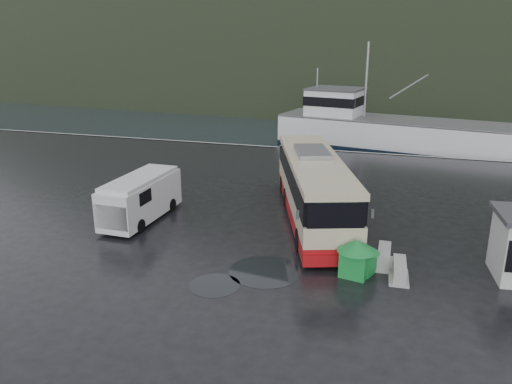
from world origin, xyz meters
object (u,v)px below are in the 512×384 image
(waste_bin_left, at_px, (355,275))
(dome_tent, at_px, (337,253))
(coach_bus, at_px, (313,218))
(fishing_trawler, at_px, (393,139))
(jersey_barrier_a, at_px, (398,279))
(white_van, at_px, (143,219))
(jersey_barrier_c, at_px, (507,265))
(waste_bin_right, at_px, (362,272))
(jersey_barrier_b, at_px, (383,265))

(waste_bin_left, xyz_separation_m, dome_tent, (-0.98, 1.94, 0.00))
(coach_bus, height_order, fishing_trawler, fishing_trawler)
(coach_bus, relative_size, jersey_barrier_a, 8.10)
(coach_bus, xyz_separation_m, white_van, (-8.72, -2.79, 0.00))
(waste_bin_left, height_order, jersey_barrier_c, waste_bin_left)
(waste_bin_right, height_order, dome_tent, waste_bin_right)
(waste_bin_right, relative_size, dome_tent, 0.47)
(dome_tent, bearing_deg, white_van, 172.47)
(dome_tent, relative_size, jersey_barrier_a, 1.79)
(coach_bus, distance_m, white_van, 9.16)
(coach_bus, relative_size, waste_bin_left, 8.08)
(waste_bin_right, xyz_separation_m, jersey_barrier_a, (1.46, -0.18, 0.00))
(jersey_barrier_b, distance_m, jersey_barrier_c, 5.36)
(white_van, height_order, jersey_barrier_a, white_van)
(waste_bin_left, bearing_deg, coach_bus, 115.10)
(white_van, xyz_separation_m, jersey_barrier_a, (13.33, -3.17, 0.00))
(jersey_barrier_a, relative_size, fishing_trawler, 0.06)
(white_van, bearing_deg, waste_bin_left, -14.64)
(jersey_barrier_c, xyz_separation_m, fishing_trawler, (-5.59, 26.58, 0.00))
(waste_bin_left, distance_m, jersey_barrier_a, 1.75)
(coach_bus, bearing_deg, white_van, 179.25)
(waste_bin_right, bearing_deg, coach_bus, 118.59)
(waste_bin_left, xyz_separation_m, waste_bin_right, (0.28, 0.35, 0.00))
(white_van, distance_m, waste_bin_left, 12.06)
(waste_bin_left, relative_size, dome_tent, 0.56)
(dome_tent, xyz_separation_m, jersey_barrier_b, (2.06, -0.65, 0.00))
(waste_bin_left, bearing_deg, white_van, 163.91)
(coach_bus, relative_size, dome_tent, 4.53)
(waste_bin_right, relative_size, fishing_trawler, 0.05)
(coach_bus, bearing_deg, jersey_barrier_a, -70.72)
(waste_bin_right, relative_size, jersey_barrier_c, 0.84)
(dome_tent, xyz_separation_m, jersey_barrier_a, (2.72, -1.77, 0.00))
(white_van, relative_size, jersey_barrier_c, 3.67)
(jersey_barrier_b, bearing_deg, jersey_barrier_c, 17.14)
(waste_bin_right, bearing_deg, white_van, 165.86)
(jersey_barrier_b, xyz_separation_m, fishing_trawler, (-0.47, 28.16, 0.00))
(coach_bus, bearing_deg, fishing_trawler, 63.02)
(white_van, bearing_deg, fishing_trawler, 66.39)
(dome_tent, xyz_separation_m, jersey_barrier_c, (7.19, 0.93, 0.00))
(waste_bin_right, bearing_deg, dome_tent, 128.42)
(waste_bin_right, distance_m, jersey_barrier_a, 1.47)
(waste_bin_right, xyz_separation_m, fishing_trawler, (0.34, 29.10, 0.00))
(jersey_barrier_b, bearing_deg, dome_tent, 162.52)
(jersey_barrier_b, distance_m, fishing_trawler, 28.17)
(white_van, bearing_deg, coach_bus, 19.17)
(white_van, xyz_separation_m, jersey_barrier_b, (12.68, -2.05, 0.00))
(coach_bus, height_order, waste_bin_right, coach_bus)
(jersey_barrier_c, bearing_deg, jersey_barrier_a, -148.89)
(white_van, height_order, dome_tent, white_van)
(waste_bin_left, relative_size, jersey_barrier_b, 0.96)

